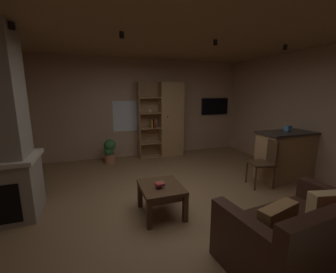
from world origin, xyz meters
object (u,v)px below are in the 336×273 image
leather_couch (299,238)px  kitchen_bar_counter (289,155)px  table_book_1 (160,183)px  coffee_table (161,191)px  potted_floor_plant (110,150)px  table_book_2 (159,184)px  dining_chair (265,160)px  wall_mounted_tv (215,106)px  tissue_box (288,128)px  table_book_0 (160,184)px  bookshelf_cabinet (168,120)px

leather_couch → kitchen_bar_counter: bearing=45.3°
leather_couch → table_book_1: 1.82m
coffee_table → potted_floor_plant: (-0.55, 2.71, -0.03)m
leather_couch → table_book_2: size_ratio=13.65×
kitchen_bar_counter → dining_chair: kitchen_bar_counter is taller
kitchen_bar_counter → leather_couch: 2.65m
leather_couch → wall_mounted_tv: 4.96m
kitchen_bar_counter → tissue_box: tissue_box is taller
table_book_1 → potted_floor_plant: size_ratio=0.17×
leather_couch → table_book_1: bearing=127.7°
dining_chair → potted_floor_plant: dining_chair is taller
coffee_table → table_book_2: 0.17m
coffee_table → table_book_2: size_ratio=5.81×
table_book_0 → table_book_2: (-0.04, -0.10, 0.05)m
leather_couch → wall_mounted_tv: size_ratio=1.81×
kitchen_bar_counter → table_book_0: size_ratio=10.35×
table_book_1 → dining_chair: dining_chair is taller
leather_couch → table_book_1: leather_couch is taller
leather_couch → dining_chair: bearing=57.7°
table_book_0 → potted_floor_plant: size_ratio=0.21×
kitchen_bar_counter → potted_floor_plant: (-3.51, 2.24, -0.17)m
tissue_box → table_book_0: (-2.95, -0.54, -0.60)m
bookshelf_cabinet → table_book_1: size_ratio=19.66×
table_book_2 → wall_mounted_tv: 4.34m
wall_mounted_tv → table_book_0: bearing=-131.1°
table_book_2 → potted_floor_plant: size_ratio=0.19×
kitchen_bar_counter → table_book_1: size_ratio=13.14×
table_book_2 → table_book_0: bearing=66.7°
potted_floor_plant → wall_mounted_tv: size_ratio=0.70×
table_book_0 → table_book_2: table_book_2 is taller
kitchen_bar_counter → coffee_table: kitchen_bar_counter is taller
coffee_table → leather_couch: bearing=-51.8°
coffee_table → wall_mounted_tv: wall_mounted_tv is taller
kitchen_bar_counter → tissue_box: 0.56m
table_book_1 → tissue_box: bearing=10.4°
tissue_box → kitchen_bar_counter: bearing=-86.0°
leather_couch → table_book_0: (-1.10, 1.43, 0.16)m
tissue_box → dining_chair: (-0.76, -0.25, -0.53)m
bookshelf_cabinet → dining_chair: 2.89m
table_book_1 → table_book_2: 0.11m
coffee_table → table_book_2: (-0.04, -0.06, 0.15)m
coffee_table → table_book_1: size_ratio=6.60×
kitchen_bar_counter → coffee_table: bearing=-170.9°
tissue_box → wall_mounted_tv: (-0.22, 2.59, 0.30)m
table_book_2 → wall_mounted_tv: (2.78, 3.23, 0.85)m
leather_couch → table_book_0: size_ratio=12.20×
kitchen_bar_counter → potted_floor_plant: size_ratio=2.19×
kitchen_bar_counter → table_book_1: kitchen_bar_counter is taller
leather_couch → wall_mounted_tv: wall_mounted_tv is taller
kitchen_bar_counter → tissue_box: (-0.01, 0.10, 0.56)m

